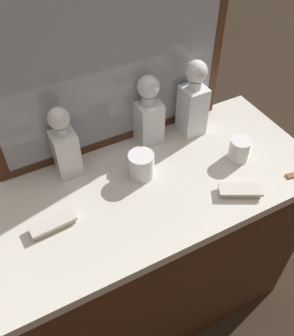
{
  "coord_description": "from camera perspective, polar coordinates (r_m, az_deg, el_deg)",
  "views": [
    {
      "loc": [
        -0.38,
        -0.72,
        1.75
      ],
      "look_at": [
        0.0,
        0.0,
        0.92
      ],
      "focal_mm": 39.6,
      "sensor_mm": 36.0,
      "label": 1
    }
  ],
  "objects": [
    {
      "name": "ground_plane",
      "position": [
        1.93,
        -0.0,
        -19.42
      ],
      "size": [
        6.0,
        6.0,
        0.0
      ],
      "primitive_type": "plane",
      "color": "#2D2319"
    },
    {
      "name": "dresser",
      "position": [
        1.56,
        -0.0,
        -12.89
      ],
      "size": [
        1.19,
        0.53,
        0.84
      ],
      "color": "#472816",
      "rests_on": "ground_plane"
    },
    {
      "name": "dresser_mirror",
      "position": [
        1.16,
        -6.05,
        19.04
      ],
      "size": [
        0.85,
        0.03,
        0.8
      ],
      "color": "#472816",
      "rests_on": "dresser"
    },
    {
      "name": "crystal_decanter_front",
      "position": [
        1.32,
        0.18,
        7.98
      ],
      "size": [
        0.09,
        0.09,
        0.27
      ],
      "color": "white",
      "rests_on": "dresser"
    },
    {
      "name": "crystal_decanter_right",
      "position": [
        1.22,
        -12.48,
        2.93
      ],
      "size": [
        0.08,
        0.08,
        0.26
      ],
      "color": "white",
      "rests_on": "dresser"
    },
    {
      "name": "crystal_decanter_rear",
      "position": [
        1.36,
        7.05,
        9.56
      ],
      "size": [
        0.09,
        0.09,
        0.29
      ],
      "color": "white",
      "rests_on": "dresser"
    },
    {
      "name": "crystal_tumbler_front",
      "position": [
        1.33,
        14.02,
        2.68
      ],
      "size": [
        0.07,
        0.07,
        0.08
      ],
      "color": "white",
      "rests_on": "dresser"
    },
    {
      "name": "crystal_tumbler_far_right",
      "position": [
        1.23,
        -0.9,
        0.31
      ],
      "size": [
        0.09,
        0.09,
        0.09
      ],
      "color": "white",
      "rests_on": "dresser"
    },
    {
      "name": "silver_brush_rear",
      "position": [
        1.14,
        -14.28,
        -8.33
      ],
      "size": [
        0.14,
        0.06,
        0.02
      ],
      "color": "#B7A88C",
      "rests_on": "dresser"
    },
    {
      "name": "silver_brush_far_left",
      "position": [
        1.23,
        14.14,
        -3.42
      ],
      "size": [
        0.15,
        0.11,
        0.02
      ],
      "color": "#B7A88C",
      "rests_on": "dresser"
    }
  ]
}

